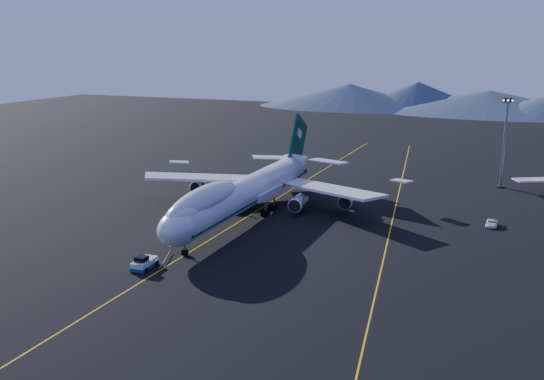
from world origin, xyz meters
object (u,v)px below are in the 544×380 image
at_px(service_van, 492,223).
at_px(floodlight_mast, 504,143).
at_px(boeing_747, 247,191).
at_px(pushback_tug, 144,264).

xyz_separation_m(service_van, floodlight_mast, (0.12, 38.03, 11.21)).
bearing_deg(boeing_747, floodlight_mast, 45.63).
xyz_separation_m(pushback_tug, service_van, (52.98, 47.95, -0.06)).
relative_size(service_van, floodlight_mast, 0.20).
distance_m(pushback_tug, service_van, 71.46).
relative_size(boeing_747, pushback_tug, 13.44).
height_order(service_van, floodlight_mast, floodlight_mast).
relative_size(boeing_747, floodlight_mast, 3.09).
bearing_deg(floodlight_mast, pushback_tug, -121.70).
distance_m(boeing_747, service_van, 51.94).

